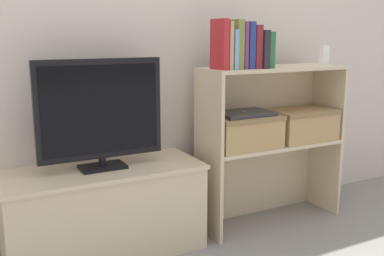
{
  "coord_description": "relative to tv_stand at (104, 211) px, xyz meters",
  "views": [
    {
      "loc": [
        -1.08,
        -1.88,
        1.1
      ],
      "look_at": [
        0.0,
        0.15,
        0.62
      ],
      "focal_mm": 42.0,
      "sensor_mm": 36.0,
      "label": 1
    }
  ],
  "objects": [
    {
      "name": "storage_basket_left",
      "position": [
        0.79,
        -0.07,
        0.35
      ],
      "size": [
        0.39,
        0.26,
        0.18
      ],
      "color": "tan",
      "rests_on": "bookshelf_lower_tier"
    },
    {
      "name": "book_maroon",
      "position": [
        0.81,
        -0.1,
        0.81
      ],
      "size": [
        0.04,
        0.13,
        0.23
      ],
      "color": "maroon",
      "rests_on": "bookshelf_upper_tier"
    },
    {
      "name": "book_charcoal",
      "position": [
        0.85,
        -0.1,
        0.79
      ],
      "size": [
        0.04,
        0.15,
        0.2
      ],
      "color": "#232328",
      "rests_on": "bookshelf_upper_tier"
    },
    {
      "name": "tv",
      "position": [
        0.0,
        -0.0,
        0.51
      ],
      "size": [
        0.61,
        0.14,
        0.54
      ],
      "color": "black",
      "rests_on": "tv_stand"
    },
    {
      "name": "laptop",
      "position": [
        0.79,
        -0.07,
        0.44
      ],
      "size": [
        0.31,
        0.21,
        0.02
      ],
      "color": "#2D2D33",
      "rests_on": "storage_basket_left"
    },
    {
      "name": "book_tan",
      "position": [
        0.64,
        -0.1,
        0.81
      ],
      "size": [
        0.02,
        0.14,
        0.24
      ],
      "color": "tan",
      "rests_on": "bookshelf_upper_tier"
    },
    {
      "name": "baby_monitor",
      "position": [
        1.37,
        -0.05,
        0.75
      ],
      "size": [
        0.05,
        0.04,
        0.14
      ],
      "color": "white",
      "rests_on": "bookshelf_upper_tier"
    },
    {
      "name": "bookshelf_upper_tier",
      "position": [
        0.99,
        0.01,
        0.53
      ],
      "size": [
        0.87,
        0.29,
        0.44
      ],
      "color": "#CCB793",
      "rests_on": "bookshelf_lower_tier"
    },
    {
      "name": "book_olive",
      "position": [
        0.7,
        -0.1,
        0.82
      ],
      "size": [
        0.04,
        0.12,
        0.25
      ],
      "color": "olive",
      "rests_on": "bookshelf_upper_tier"
    },
    {
      "name": "wall_back",
      "position": [
        0.47,
        0.23,
        0.97
      ],
      "size": [
        10.0,
        0.05,
        2.4
      ],
      "color": "beige",
      "rests_on": "ground_plane"
    },
    {
      "name": "book_navy",
      "position": [
        0.77,
        -0.1,
        0.81
      ],
      "size": [
        0.04,
        0.13,
        0.24
      ],
      "color": "navy",
      "rests_on": "bookshelf_upper_tier"
    },
    {
      "name": "tv_stand",
      "position": [
        0.0,
        0.0,
        0.0
      ],
      "size": [
        0.99,
        0.42,
        0.45
      ],
      "color": "#CCB793",
      "rests_on": "ground_plane"
    },
    {
      "name": "book_forest",
      "position": [
        0.9,
        -0.1,
        0.79
      ],
      "size": [
        0.04,
        0.13,
        0.19
      ],
      "color": "#286638",
      "rests_on": "bookshelf_upper_tier"
    },
    {
      "name": "storage_basket_right",
      "position": [
        1.2,
        -0.07,
        0.35
      ],
      "size": [
        0.39,
        0.26,
        0.18
      ],
      "color": "tan",
      "rests_on": "bookshelf_lower_tier"
    },
    {
      "name": "book_skyblue",
      "position": [
        0.67,
        -0.1,
        0.79
      ],
      "size": [
        0.02,
        0.14,
        0.2
      ],
      "color": "#709ECC",
      "rests_on": "bookshelf_upper_tier"
    },
    {
      "name": "bookshelf_lower_tier",
      "position": [
        0.99,
        0.01,
        0.07
      ],
      "size": [
        0.87,
        0.29,
        0.48
      ],
      "color": "#CCB793",
      "rests_on": "ground_plane"
    },
    {
      "name": "ground_plane",
      "position": [
        0.47,
        -0.2,
        -0.23
      ],
      "size": [
        16.0,
        16.0,
        0.0
      ],
      "primitive_type": "plane",
      "color": "gray"
    },
    {
      "name": "book_plum",
      "position": [
        0.73,
        -0.1,
        0.81
      ],
      "size": [
        0.02,
        0.12,
        0.24
      ],
      "color": "#6B2D66",
      "rests_on": "bookshelf_upper_tier"
    },
    {
      "name": "book_crimson",
      "position": [
        0.61,
        -0.1,
        0.82
      ],
      "size": [
        0.03,
        0.14,
        0.26
      ],
      "color": "#B22328",
      "rests_on": "bookshelf_upper_tier"
    }
  ]
}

